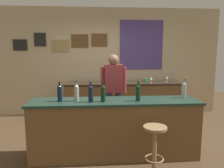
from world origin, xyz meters
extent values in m
plane|color=#4C3823|center=(0.00, 0.00, 0.00)|extent=(10.00, 10.00, 0.00)
cube|color=tan|center=(0.00, 2.03, 1.40)|extent=(6.00, 0.06, 2.80)
cube|color=black|center=(-2.20, 1.99, 1.84)|extent=(0.34, 0.02, 0.28)
cube|color=black|center=(-1.70, 1.99, 1.98)|extent=(0.29, 0.02, 0.34)
cube|color=#997F4C|center=(-1.20, 1.99, 1.83)|extent=(0.42, 0.02, 0.31)
cube|color=brown|center=(-0.70, 1.99, 1.95)|extent=(0.43, 0.02, 0.33)
cube|color=brown|center=(-0.20, 1.99, 1.98)|extent=(0.40, 0.02, 0.33)
cube|color=#4C3D7F|center=(0.91, 1.99, 1.85)|extent=(1.13, 0.02, 1.28)
cube|color=brown|center=(0.00, -0.40, 0.44)|extent=(2.60, 0.57, 0.88)
cube|color=#1E382D|center=(0.00, -0.40, 0.90)|extent=(2.65, 0.60, 0.04)
cube|color=brown|center=(0.40, 1.65, 0.43)|extent=(2.91, 0.53, 0.86)
cube|color=#2D2319|center=(0.40, 1.65, 0.88)|extent=(2.97, 0.56, 0.04)
cylinder|color=#384766|center=(0.16, 0.59, 0.43)|extent=(0.13, 0.13, 0.86)
cylinder|color=#384766|center=(-0.04, 0.59, 0.43)|extent=(0.13, 0.13, 0.86)
cube|color=maroon|center=(0.06, 0.59, 1.14)|extent=(0.36, 0.20, 0.56)
sphere|color=brown|center=(0.06, 0.59, 1.51)|extent=(0.21, 0.21, 0.21)
cylinder|color=maroon|center=(0.28, 0.59, 1.11)|extent=(0.08, 0.08, 0.52)
cylinder|color=maroon|center=(-0.16, 0.59, 1.11)|extent=(0.08, 0.08, 0.52)
cylinder|color=olive|center=(0.49, -0.96, 0.32)|extent=(0.06, 0.06, 0.65)
torus|color=olive|center=(0.49, -0.96, 0.22)|extent=(0.26, 0.26, 0.02)
cylinder|color=olive|center=(0.49, -0.96, 0.66)|extent=(0.32, 0.32, 0.03)
cylinder|color=black|center=(-0.84, -0.42, 1.02)|extent=(0.07, 0.07, 0.20)
sphere|color=black|center=(-0.84, -0.42, 1.13)|extent=(0.07, 0.07, 0.07)
cylinder|color=black|center=(-0.84, -0.42, 1.17)|extent=(0.03, 0.03, 0.09)
cylinder|color=black|center=(-0.84, -0.42, 1.22)|extent=(0.03, 0.03, 0.02)
cylinder|color=#999E99|center=(-0.59, -0.41, 1.02)|extent=(0.07, 0.07, 0.20)
sphere|color=#999E99|center=(-0.59, -0.41, 1.13)|extent=(0.07, 0.07, 0.07)
cylinder|color=#999E99|center=(-0.59, -0.41, 1.17)|extent=(0.03, 0.03, 0.09)
cylinder|color=black|center=(-0.59, -0.41, 1.22)|extent=(0.03, 0.03, 0.02)
cylinder|color=black|center=(-0.37, -0.49, 1.02)|extent=(0.07, 0.07, 0.20)
sphere|color=black|center=(-0.37, -0.49, 1.13)|extent=(0.07, 0.07, 0.07)
cylinder|color=black|center=(-0.37, -0.49, 1.17)|extent=(0.03, 0.03, 0.09)
cylinder|color=black|center=(-0.37, -0.49, 1.22)|extent=(0.03, 0.03, 0.02)
cylinder|color=black|center=(-0.19, -0.48, 1.02)|extent=(0.07, 0.07, 0.20)
sphere|color=black|center=(-0.19, -0.48, 1.13)|extent=(0.07, 0.07, 0.07)
cylinder|color=black|center=(-0.19, -0.48, 1.17)|extent=(0.03, 0.03, 0.09)
cylinder|color=black|center=(-0.19, -0.48, 1.22)|extent=(0.03, 0.03, 0.02)
cylinder|color=black|center=(0.35, -0.47, 1.02)|extent=(0.07, 0.07, 0.20)
sphere|color=black|center=(0.35, -0.47, 1.13)|extent=(0.07, 0.07, 0.07)
cylinder|color=black|center=(0.35, -0.47, 1.17)|extent=(0.03, 0.03, 0.09)
cylinder|color=black|center=(0.35, -0.47, 1.22)|extent=(0.03, 0.03, 0.02)
cylinder|color=#999E99|center=(1.15, -0.30, 1.02)|extent=(0.07, 0.07, 0.20)
sphere|color=#999E99|center=(1.15, -0.30, 1.13)|extent=(0.07, 0.07, 0.07)
cylinder|color=#999E99|center=(1.15, -0.30, 1.17)|extent=(0.03, 0.03, 0.09)
cylinder|color=black|center=(1.15, -0.30, 1.22)|extent=(0.03, 0.03, 0.02)
cylinder|color=silver|center=(1.08, 1.56, 0.90)|extent=(0.06, 0.06, 0.00)
cylinder|color=silver|center=(1.08, 1.56, 0.94)|extent=(0.01, 0.01, 0.07)
cone|color=silver|center=(1.08, 1.56, 1.02)|extent=(0.07, 0.07, 0.08)
cylinder|color=silver|center=(1.53, 1.72, 0.90)|extent=(0.06, 0.06, 0.00)
cylinder|color=silver|center=(1.53, 1.72, 0.94)|extent=(0.01, 0.01, 0.07)
cone|color=silver|center=(1.53, 1.72, 1.02)|extent=(0.07, 0.07, 0.08)
cylinder|color=#338C4C|center=(0.97, 1.73, 0.95)|extent=(0.08, 0.08, 0.09)
torus|color=#338C4C|center=(1.03, 1.73, 0.95)|extent=(0.06, 0.01, 0.06)
camera|label=1|loc=(-0.29, -3.66, 1.67)|focal=34.34mm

